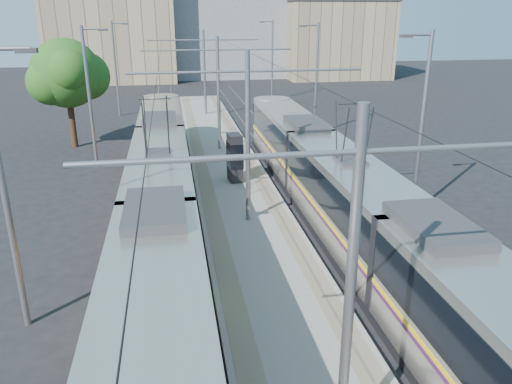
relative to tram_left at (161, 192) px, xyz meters
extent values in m
plane|color=black|center=(3.60, -8.20, -1.71)|extent=(160.00, 160.00, 0.00)
cube|color=gray|center=(3.60, 8.80, -1.56)|extent=(4.00, 50.00, 0.30)
cube|color=gray|center=(2.15, 8.80, -1.40)|extent=(0.70, 50.00, 0.01)
cube|color=gray|center=(5.05, 8.80, -1.40)|extent=(0.70, 50.00, 0.01)
cube|color=gray|center=(-0.72, 8.80, -1.69)|extent=(0.07, 70.00, 0.03)
cube|color=gray|center=(0.72, 8.80, -1.69)|extent=(0.07, 70.00, 0.03)
cube|color=gray|center=(6.48, 8.80, -1.69)|extent=(0.07, 70.00, 0.03)
cube|color=gray|center=(7.92, 8.80, -1.69)|extent=(0.07, 70.00, 0.03)
cube|color=black|center=(0.00, 0.00, -1.51)|extent=(2.30, 31.56, 0.40)
cube|color=#BAB4AA|center=(0.00, 0.00, 0.14)|extent=(2.40, 29.96, 2.90)
cube|color=black|center=(0.00, 0.00, 0.64)|extent=(2.43, 29.96, 1.30)
cube|color=#E0B00B|center=(0.00, 0.00, -0.26)|extent=(2.43, 29.96, 0.12)
cube|color=#B6270A|center=(0.00, 0.00, -0.76)|extent=(2.42, 29.96, 1.10)
cube|color=#2D2D30|center=(0.00, 0.00, 1.74)|extent=(1.68, 3.00, 0.30)
cube|color=black|center=(7.20, -2.32, -1.51)|extent=(2.30, 31.67, 0.40)
cube|color=beige|center=(7.20, -2.32, 0.14)|extent=(2.40, 30.07, 2.90)
cube|color=black|center=(7.20, -2.32, 0.64)|extent=(2.43, 30.07, 1.30)
cube|color=yellow|center=(7.20, -2.32, -0.26)|extent=(2.43, 30.07, 0.12)
cube|color=#3F1345|center=(7.20, -2.32, -0.41)|extent=(2.43, 30.07, 0.10)
cube|color=#2D2D30|center=(7.20, -2.32, 1.74)|extent=(1.68, 3.00, 0.30)
cylinder|color=slate|center=(3.60, -12.20, 2.09)|extent=(0.20, 0.20, 7.00)
cylinder|color=slate|center=(3.60, -12.20, 4.79)|extent=(9.20, 0.10, 0.10)
cylinder|color=slate|center=(3.60, -0.20, 2.09)|extent=(0.20, 0.20, 7.00)
cylinder|color=slate|center=(3.60, -0.20, 4.79)|extent=(9.20, 0.10, 0.10)
cylinder|color=slate|center=(3.60, 11.80, 2.09)|extent=(0.20, 0.20, 7.00)
cylinder|color=slate|center=(3.60, 11.80, 4.79)|extent=(9.20, 0.10, 0.10)
cylinder|color=slate|center=(3.60, 23.80, 2.09)|extent=(0.20, 0.20, 7.00)
cylinder|color=slate|center=(3.60, 23.80, 4.79)|extent=(9.20, 0.10, 0.10)
cylinder|color=black|center=(0.00, 8.80, 3.84)|extent=(0.02, 70.00, 0.02)
cylinder|color=black|center=(7.20, 8.80, 3.84)|extent=(0.02, 70.00, 0.02)
cylinder|color=slate|center=(-3.90, -6.20, 2.29)|extent=(0.18, 0.18, 8.00)
cube|color=#2D2D30|center=(-2.80, -6.20, 6.04)|extent=(0.50, 0.22, 0.12)
cylinder|color=slate|center=(-3.90, 9.80, 2.29)|extent=(0.18, 0.18, 8.00)
cube|color=#2D2D30|center=(-2.80, 9.80, 6.04)|extent=(0.50, 0.22, 0.12)
cylinder|color=slate|center=(-3.90, 25.80, 2.29)|extent=(0.18, 0.18, 8.00)
cube|color=#2D2D30|center=(-2.80, 25.80, 6.04)|extent=(0.50, 0.22, 0.12)
cylinder|color=slate|center=(11.10, -0.20, 2.29)|extent=(0.18, 0.18, 8.00)
cube|color=#2D2D30|center=(10.00, -0.20, 6.04)|extent=(0.50, 0.22, 0.12)
cylinder|color=slate|center=(11.10, 15.80, 2.29)|extent=(0.18, 0.18, 8.00)
cube|color=#2D2D30|center=(10.00, 15.80, 6.04)|extent=(0.50, 0.22, 0.12)
cylinder|color=slate|center=(11.10, 31.80, 2.29)|extent=(0.18, 0.18, 8.00)
cube|color=#2D2D30|center=(10.00, 31.80, 6.04)|extent=(0.50, 0.22, 0.12)
cube|color=black|center=(3.73, 5.13, -0.16)|extent=(0.74, 1.13, 2.49)
cube|color=black|center=(3.73, 5.13, 0.00)|extent=(0.79, 1.18, 1.30)
cylinder|color=#382314|center=(-5.99, 15.09, -0.22)|extent=(0.41, 0.41, 2.97)
sphere|color=#154112|center=(-5.99, 15.09, 3.21)|extent=(4.45, 4.45, 4.45)
sphere|color=#154112|center=(-4.88, 15.83, 2.93)|extent=(3.15, 3.15, 3.15)
cube|color=gray|center=(-6.40, 51.80, 5.27)|extent=(16.00, 12.00, 13.95)
cube|color=gray|center=(9.60, 55.80, 5.72)|extent=(18.00, 14.00, 14.86)
cube|color=gray|center=(23.60, 49.80, 3.31)|extent=(14.00, 10.00, 10.02)
cube|color=#262328|center=(23.60, 49.80, 8.57)|extent=(14.28, 10.20, 0.50)
camera|label=1|loc=(0.61, -19.63, 6.92)|focal=35.00mm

